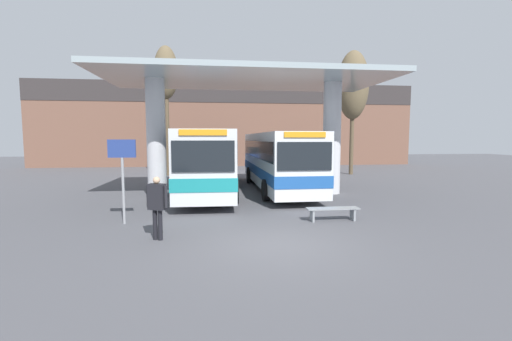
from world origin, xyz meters
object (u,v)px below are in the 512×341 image
transit_bus_left_bay (210,158)px  waiting_bench_near_pillar (333,211)px  poplar_tree_behind_left (353,86)px  parked_car_street (211,158)px  info_sign_platform (122,164)px  pedestrian_waiting (157,202)px  poplar_tree_behind_right (166,76)px  transit_bus_center_bay (277,158)px

transit_bus_left_bay → waiting_bench_near_pillar: 8.74m
poplar_tree_behind_left → parked_car_street: size_ratio=2.19×
info_sign_platform → transit_bus_left_bay: bearing=68.1°
waiting_bench_near_pillar → pedestrian_waiting: (-5.72, -1.57, 0.76)m
poplar_tree_behind_left → parked_car_street: bearing=149.1°
transit_bus_left_bay → poplar_tree_behind_left: 14.48m
poplar_tree_behind_right → parked_car_street: poplar_tree_behind_right is taller
poplar_tree_behind_left → pedestrian_waiting: bearing=-127.4°
transit_bus_center_bay → pedestrian_waiting: bearing=60.2°
waiting_bench_near_pillar → pedestrian_waiting: size_ratio=1.02×
info_sign_platform → parked_car_street: size_ratio=0.64×
info_sign_platform → parked_car_street: info_sign_platform is taller
transit_bus_left_bay → transit_bus_center_bay: bearing=-176.0°
info_sign_platform → poplar_tree_behind_left: size_ratio=0.29×
transit_bus_center_bay → pedestrian_waiting: (-5.16, -9.19, -0.67)m
transit_bus_center_bay → waiting_bench_near_pillar: transit_bus_center_bay is taller
transit_bus_center_bay → parked_car_street: (-3.76, 14.07, -0.78)m
waiting_bench_near_pillar → poplar_tree_behind_right: size_ratio=0.19×
transit_bus_center_bay → poplar_tree_behind_right: 12.37m
pedestrian_waiting → transit_bus_left_bay: bearing=105.8°
pedestrian_waiting → parked_car_street: parked_car_street is taller
poplar_tree_behind_right → transit_bus_center_bay: bearing=-49.4°
pedestrian_waiting → poplar_tree_behind_left: size_ratio=0.19×
transit_bus_left_bay → poplar_tree_behind_right: poplar_tree_behind_right is taller
transit_bus_left_bay → parked_car_street: size_ratio=2.77×
info_sign_platform → pedestrian_waiting: bearing=-55.0°
transit_bus_left_bay → waiting_bench_near_pillar: (4.34, -7.45, -1.47)m
poplar_tree_behind_left → waiting_bench_near_pillar: bearing=-114.7°
transit_bus_center_bay → pedestrian_waiting: transit_bus_center_bay is taller
transit_bus_center_bay → poplar_tree_behind_left: poplar_tree_behind_left is taller
info_sign_platform → poplar_tree_behind_right: poplar_tree_behind_right is taller
poplar_tree_behind_right → parked_car_street: 9.44m
poplar_tree_behind_left → poplar_tree_behind_right: (-14.54, 0.92, 0.65)m
transit_bus_center_bay → waiting_bench_near_pillar: 7.77m
transit_bus_center_bay → poplar_tree_behind_right: bearing=-49.9°
pedestrian_waiting → parked_car_street: size_ratio=0.41×
waiting_bench_near_pillar → info_sign_platform: bearing=176.3°
info_sign_platform → poplar_tree_behind_right: 16.42m
pedestrian_waiting → parked_car_street: 23.30m
waiting_bench_near_pillar → parked_car_street: parked_car_street is taller
transit_bus_center_bay → waiting_bench_near_pillar: size_ratio=6.23×
parked_car_street → poplar_tree_behind_right: bearing=-120.8°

